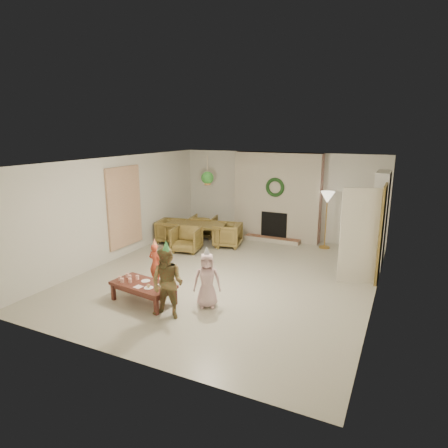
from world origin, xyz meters
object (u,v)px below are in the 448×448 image
Objects in this scene: child_red at (155,263)px; child_plaid at (167,283)px; coffee_table_top at (143,285)px; child_pink at (207,280)px; dining_chair_left at (171,231)px; dining_table at (196,234)px; dining_chair_far at (204,226)px; dining_chair_near at (187,240)px; dining_chair_right at (227,235)px.

child_plaid is (1.10, -1.19, 0.19)m from child_red.
child_pink is at bearing 25.10° from coffee_table_top.
dining_chair_left is at bearing 118.61° from child_plaid.
child_plaid is at bearing 135.00° from child_red.
child_plaid reaches higher than dining_chair_left.
dining_chair_far is (-0.14, 0.72, 0.03)m from dining_table.
coffee_table_top is 1.19× the size of child_pink.
coffee_table_top is (0.87, -2.99, 0.02)m from dining_chair_near.
dining_table is at bearing -74.79° from child_red.
dining_table is at bearing 96.40° from child_pink.
coffee_table_top is at bearing 154.00° from child_plaid.
child_pink is at bearing -63.40° from dining_chair_near.
dining_chair_left is at bearing -90.00° from dining_chair_right.
child_pink is (0.40, 0.65, -0.11)m from child_plaid.
child_red reaches higher than coffee_table_top.
dining_table is 2.34× the size of dining_chair_near.
dining_chair_far is 0.58× the size of child_plaid.
dining_chair_left is (-0.72, -0.14, 0.03)m from dining_table.
dining_chair_near and dining_chair_far have the same top height.
dining_chair_near is at bearing 112.17° from child_plaid.
dining_chair_far and dining_chair_right have the same top height.
dining_chair_right is (0.90, 0.17, 0.03)m from dining_table.
dining_chair_far is 4.68m from child_pink.
child_pink is at bearing -68.14° from dining_table.
child_pink reaches higher than coffee_table_top.
child_plaid is at bearing -77.24° from dining_table.
dining_chair_left is 4.60m from child_plaid.
dining_table is 1.66× the size of child_pink.
dining_chair_near and dining_chair_right have the same top height.
dining_chair_far reaches higher than dining_table.
dining_chair_near is at bearing -135.00° from dining_chair_left.
dining_table is 3.84m from coffee_table_top.
child_plaid is at bearing -13.99° from coffee_table_top.
dining_chair_near is at bearing -51.34° from dining_chair_right.
child_plaid is at bearing 0.64° from dining_chair_right.
dining_table is 2.34× the size of dining_chair_right.
dining_chair_near is at bearing 114.26° from coffee_table_top.
dining_chair_right is (1.04, -0.55, 0.00)m from dining_chair_far.
dining_chair_left is at bearing 135.00° from dining_chair_near.
child_plaid reaches higher than dining_table.
child_pink is (1.51, -0.54, 0.08)m from child_red.
child_red reaches higher than dining_chair_right.
coffee_table_top is (1.73, -3.57, 0.02)m from dining_chair_left.
dining_table is 2.89m from child_red.
dining_chair_near is 1.00× the size of dining_chair_right.
dining_chair_right is (0.76, 0.90, 0.00)m from dining_chair_near.
child_red is (0.51, -2.10, 0.10)m from dining_chair_near.
dining_chair_left and dining_chair_right have the same top height.
dining_chair_right reaches higher than dining_table.
child_pink is (2.88, -3.22, 0.18)m from dining_chair_left.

